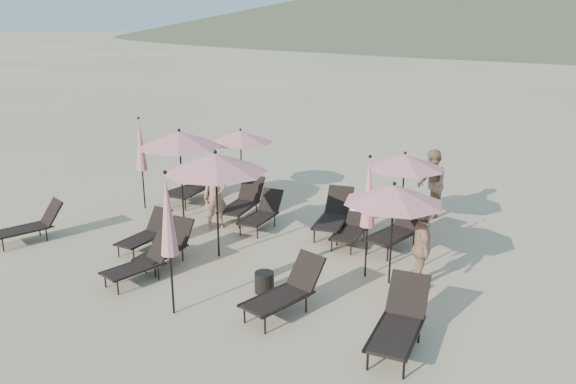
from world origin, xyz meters
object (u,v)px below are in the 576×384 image
Objects in this scene: lounger_2 at (167,246)px; umbrella_closed_0 at (168,216)px; lounger_9 at (262,213)px; side_table_0 at (161,249)px; lounger_1 at (146,233)px; umbrella_open_1 at (215,163)px; umbrella_open_4 at (405,161)px; lounger_0 at (31,224)px; lounger_4 at (286,290)px; lounger_8 at (243,201)px; beachgoer_c at (422,248)px; beachgoer_b at (431,184)px; umbrella_closed_2 at (140,145)px; lounger_7 at (195,184)px; umbrella_open_2 at (394,194)px; umbrella_closed_1 at (368,193)px; lounger_6 at (193,186)px; beachgoer_a at (215,196)px; lounger_5 at (400,321)px; lounger_12 at (353,224)px; side_table_1 at (264,282)px; umbrella_open_3 at (241,137)px; lounger_10 at (334,214)px; umbrella_open_0 at (179,139)px.

lounger_2 is 2.78m from umbrella_closed_0.
lounger_9 is 2.98m from side_table_0.
lounger_1 is 2.57m from umbrella_open_1.
umbrella_open_4 reaches higher than lounger_1.
lounger_0 is 0.97× the size of lounger_4.
beachgoer_c is (5.67, -1.10, 0.36)m from lounger_8.
umbrella_open_4 is 1.14× the size of beachgoer_b.
lounger_7 is at bearing 70.34° from umbrella_closed_2.
umbrella_closed_1 reaches higher than umbrella_open_2.
umbrella_open_4 is 0.80× the size of umbrella_closed_2.
umbrella_open_2 reaches higher than beachgoer_c.
lounger_1 is at bearing -178.74° from lounger_4.
umbrella_open_2 is at bearing -24.22° from lounger_6.
umbrella_closed_2 is at bearing 126.45° from beachgoer_a.
lounger_5 is 1.15× the size of lounger_12.
umbrella_open_4 is 5.07× the size of side_table_1.
umbrella_open_3 is (-5.42, 5.04, 1.44)m from lounger_4.
lounger_0 is 4.06× the size of side_table_0.
umbrella_open_2 is at bearing -15.19° from lounger_7.
side_table_1 is (0.82, 1.66, -1.69)m from umbrella_closed_0.
lounger_5 is at bearing 161.40° from beachgoer_c.
umbrella_open_3 is 2.95m from umbrella_closed_2.
umbrella_open_1 is (1.69, 0.67, 1.81)m from lounger_1.
lounger_12 is at bearing 47.96° from lounger_0.
lounger_1 is 0.81× the size of lounger_5.
side_table_1 is (5.58, -3.63, -0.27)m from lounger_7.
lounger_5 reaches higher than lounger_4.
lounger_2 is 0.76× the size of umbrella_open_4.
umbrella_open_4 is (-2.27, 4.87, 1.41)m from lounger_5.
lounger_10 is (5.68, 4.88, 0.05)m from lounger_0.
beachgoer_a is (-2.67, -1.53, 0.38)m from lounger_10.
lounger_0 is at bearing -100.44° from lounger_7.
umbrella_open_0 is 1.48× the size of beachgoer_c.
beachgoer_c is (6.04, 1.96, 0.44)m from lounger_1.
side_table_0 is at bearing -53.98° from umbrella_open_0.
lounger_7 is 0.96× the size of beachgoer_b.
umbrella_open_0 is 1.15× the size of umbrella_open_4.
side_table_1 is at bearing 23.10° from lounger_0.
lounger_1 is 3.77m from lounger_6.
lounger_10 is at bearing -62.62° from beachgoer_b.
umbrella_closed_0 reaches higher than beachgoer_c.
lounger_6 is 4.28m from side_table_0.
lounger_8 is at bearing 173.26° from lounger_12.
umbrella_open_2 is 5.45m from side_table_0.
lounger_8 is at bearing 33.59° from beachgoer_a.
umbrella_closed_1 is (2.09, 3.49, -0.06)m from umbrella_closed_0.
lounger_10 is 0.77× the size of umbrella_open_1.
umbrella_open_2 reaches higher than lounger_0.
lounger_10 is (1.98, 3.84, 0.07)m from lounger_2.
umbrella_closed_1 is (-0.55, -0.01, -0.08)m from umbrella_open_2.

